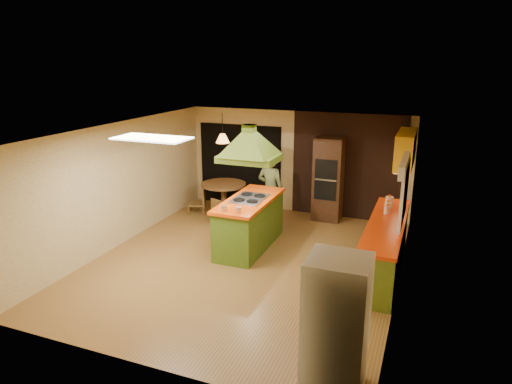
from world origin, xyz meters
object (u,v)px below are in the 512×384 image
at_px(kitchen_island, 250,223).
at_px(refrigerator, 336,326).
at_px(canister_large, 389,202).
at_px(man, 270,190).
at_px(wall_oven, 328,179).
at_px(dining_table, 224,193).

relative_size(kitchen_island, refrigerator, 1.24).
distance_m(kitchen_island, canister_large, 2.76).
xyz_separation_m(man, wall_oven, (1.13, 0.86, 0.14)).
xyz_separation_m(kitchen_island, refrigerator, (2.47, -3.50, 0.31)).
distance_m(man, refrigerator, 5.49).
xyz_separation_m(kitchen_island, dining_table, (-1.32, 1.58, 0.05)).
bearing_deg(wall_oven, man, -143.01).
bearing_deg(canister_large, dining_table, 167.94).
xyz_separation_m(wall_oven, canister_large, (1.53, -1.49, 0.05)).
distance_m(kitchen_island, refrigerator, 4.30).
bearing_deg(refrigerator, wall_oven, 103.28).
bearing_deg(canister_large, kitchen_island, -164.06).
xyz_separation_m(dining_table, canister_large, (3.93, -0.84, 0.46)).
relative_size(man, canister_large, 7.45).
bearing_deg(dining_table, canister_large, -12.06).
xyz_separation_m(man, dining_table, (-1.27, 0.20, -0.27)).
xyz_separation_m(refrigerator, dining_table, (-3.79, 5.09, -0.26)).
distance_m(wall_oven, dining_table, 2.53).
height_order(wall_oven, dining_table, wall_oven).
height_order(dining_table, canister_large, canister_large).
relative_size(dining_table, canister_large, 4.79).
distance_m(kitchen_island, dining_table, 2.06).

